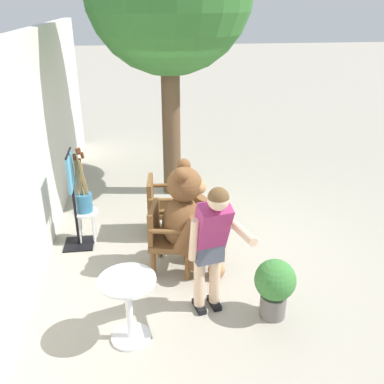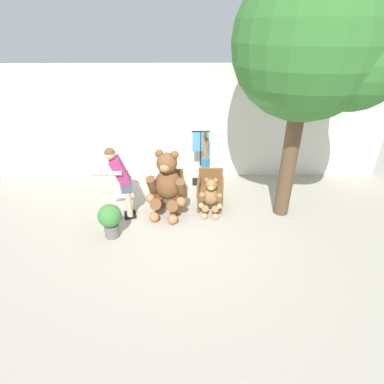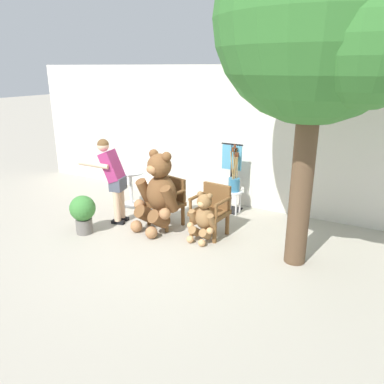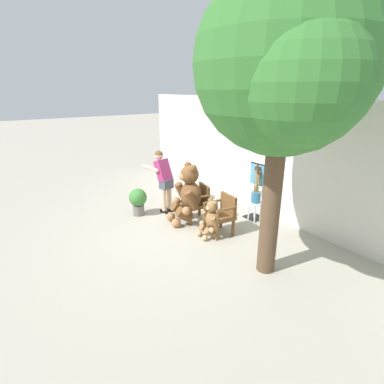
# 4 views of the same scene
# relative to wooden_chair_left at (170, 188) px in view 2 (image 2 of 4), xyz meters

# --- Properties ---
(ground_plane) EXTENTS (60.00, 60.00, 0.00)m
(ground_plane) POSITION_rel_wooden_chair_left_xyz_m (0.43, -0.76, -0.46)
(ground_plane) COLOR #A8A091
(back_wall) EXTENTS (10.00, 0.16, 2.80)m
(back_wall) POSITION_rel_wooden_chair_left_xyz_m (0.43, 1.64, 0.94)
(back_wall) COLOR silver
(back_wall) RESTS_ON ground
(wooden_chair_left) EXTENTS (0.66, 0.63, 0.86)m
(wooden_chair_left) POSITION_rel_wooden_chair_left_xyz_m (0.00, 0.00, 0.00)
(wooden_chair_left) COLOR brown
(wooden_chair_left) RESTS_ON ground
(wooden_chair_right) EXTENTS (0.61, 0.57, 0.86)m
(wooden_chair_right) POSITION_rel_wooden_chair_left_xyz_m (0.88, 0.00, 0.00)
(wooden_chair_right) COLOR brown
(wooden_chair_right) RESTS_ON ground
(teddy_bear_large) EXTENTS (0.88, 0.88, 1.41)m
(teddy_bear_large) POSITION_rel_wooden_chair_left_xyz_m (-0.03, -0.25, 0.23)
(teddy_bear_large) COLOR brown
(teddy_bear_large) RESTS_ON ground
(teddy_bear_small) EXTENTS (0.50, 0.49, 0.83)m
(teddy_bear_small) POSITION_rel_wooden_chair_left_xyz_m (0.87, -0.28, -0.06)
(teddy_bear_small) COLOR olive
(teddy_bear_small) RESTS_ON ground
(person_visitor) EXTENTS (0.73, 0.58, 1.55)m
(person_visitor) POSITION_rel_wooden_chair_left_xyz_m (-0.93, -0.38, 0.46)
(person_visitor) COLOR black
(person_visitor) RESTS_ON ground
(white_stool) EXTENTS (0.34, 0.34, 0.46)m
(white_stool) POSITION_rel_wooden_chair_left_xyz_m (0.83, 1.08, -0.11)
(white_stool) COLOR white
(white_stool) RESTS_ON ground
(brush_bucket) EXTENTS (0.22, 0.22, 0.92)m
(brush_bucket) POSITION_rel_wooden_chair_left_xyz_m (0.83, 1.08, 0.21)
(brush_bucket) COLOR teal
(brush_bucket) RESTS_ON white_stool
(round_side_table) EXTENTS (0.56, 0.56, 0.72)m
(round_side_table) POSITION_rel_wooden_chair_left_xyz_m (-1.21, 0.48, -0.01)
(round_side_table) COLOR silver
(round_side_table) RESTS_ON ground
(patio_tree) EXTENTS (2.70, 2.57, 4.59)m
(patio_tree) POSITION_rel_wooden_chair_left_xyz_m (2.51, -0.34, 2.78)
(patio_tree) COLOR brown
(patio_tree) RESTS_ON ground
(potted_plant) EXTENTS (0.44, 0.44, 0.68)m
(potted_plant) POSITION_rel_wooden_chair_left_xyz_m (-1.07, -1.04, -0.07)
(potted_plant) COLOR slate
(potted_plant) RESTS_ON ground
(clothing_display_stand) EXTENTS (0.44, 0.40, 1.36)m
(clothing_display_stand) POSITION_rel_wooden_chair_left_xyz_m (0.72, 1.19, 0.26)
(clothing_display_stand) COLOR black
(clothing_display_stand) RESTS_ON ground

